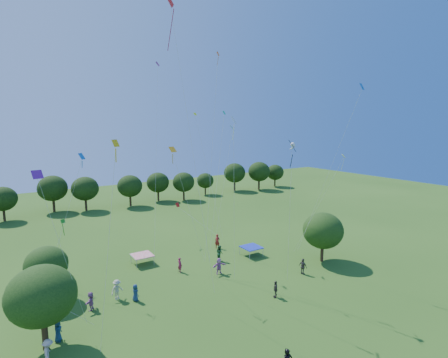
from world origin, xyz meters
TOP-DOWN VIEW (x-y plane):
  - near_tree_west at (-14.80, 14.38)m, footprint 4.69×4.69m
  - near_tree_north at (-13.73, 22.09)m, footprint 3.71×3.71m
  - near_tree_east at (14.07, 14.81)m, footprint 4.60×4.60m
  - treeline at (-1.73, 55.43)m, footprint 88.01×8.77m
  - tent_red_stripe at (-3.73, 25.36)m, footprint 2.20×2.20m
  - tent_blue at (8.28, 20.70)m, footprint 2.20×2.20m
  - crowd_person_0 at (-7.19, 17.59)m, footprint 0.58×0.84m
  - crowd_person_1 at (-1.10, 21.06)m, footprint 0.51×0.67m
  - crowd_person_2 at (4.19, 21.43)m, footprint 0.50×0.91m
  - crowd_person_3 at (-14.84, 12.38)m, footprint 0.68×1.26m
  - crowd_person_4 at (9.60, 13.44)m, footprint 0.53×1.04m
  - crowd_person_5 at (2.20, 18.39)m, footprint 1.64×0.65m
  - crowd_person_6 at (-12.47, 24.95)m, footprint 0.85×0.68m
  - crowd_person_7 at (-12.79, 25.53)m, footprint 0.82×0.67m
  - crowd_person_9 at (-8.49, 18.75)m, footprint 1.33×0.93m
  - crowd_person_10 at (3.84, 11.23)m, footprint 0.84×1.02m
  - crowd_person_11 at (-10.91, 18.16)m, footprint 1.26×1.55m
  - crowd_person_12 at (-13.92, 14.90)m, footprint 0.76×0.91m
  - crowd_person_13 at (6.14, 25.07)m, footprint 0.75×0.81m
  - pirate_kite at (5.18, 10.98)m, footprint 1.29×1.36m
  - red_high_kite at (-4.31, 13.66)m, footprint 3.42×1.29m
  - small_kite_0 at (2.45, 19.66)m, footprint 2.20×0.76m
  - small_kite_1 at (-10.99, 9.32)m, footprint 1.61×1.18m
  - small_kite_2 at (-2.18, 18.82)m, footprint 4.17×1.11m
  - small_kite_3 at (-11.94, 24.88)m, footprint 1.67×0.32m
  - small_kite_4 at (12.22, 10.86)m, footprint 1.10×7.05m
  - small_kite_5 at (-0.41, 27.89)m, footprint 3.75×6.31m
  - small_kite_6 at (0.59, 13.36)m, footprint 1.24×1.39m
  - small_kite_7 at (2.33, 18.46)m, footprint 1.54×1.09m
  - small_kite_8 at (3.24, 29.05)m, footprint 4.16×4.66m
  - small_kite_9 at (-14.57, 13.04)m, footprint 3.50×0.67m
  - small_kite_10 at (5.25, 26.83)m, footprint 2.73×2.79m
  - small_kite_11 at (6.68, 23.22)m, footprint 2.42×1.06m
  - small_kite_12 at (-10.32, 23.74)m, footprint 3.70×1.79m
  - small_kite_13 at (-14.15, 13.30)m, footprint 2.84×0.92m
  - small_kite_14 at (11.70, 11.93)m, footprint 0.86×5.94m

SIDE VIEW (x-z plane):
  - crowd_person_6 at x=-12.47m, z-range 0.00..1.52m
  - crowd_person_0 at x=-7.19m, z-range 0.00..1.56m
  - crowd_person_10 at x=3.84m, z-range 0.00..1.59m
  - crowd_person_1 at x=-1.10m, z-range 0.00..1.60m
  - crowd_person_11 at x=-10.91m, z-range 0.00..1.61m
  - crowd_person_12 at x=-13.92m, z-range 0.00..1.62m
  - crowd_person_4 at x=9.60m, z-range 0.00..1.72m
  - crowd_person_5 at x=2.20m, z-range 0.00..1.73m
  - crowd_person_13 at x=6.14m, z-range 0.00..1.82m
  - crowd_person_2 at x=4.19m, z-range 0.00..1.84m
  - crowd_person_3 at x=-14.84m, z-range 0.00..1.84m
  - crowd_person_9 at x=-8.49m, z-range 0.00..1.87m
  - crowd_person_7 at x=-12.79m, z-range 0.00..1.90m
  - tent_red_stripe at x=-3.73m, z-range 0.49..1.59m
  - tent_blue at x=8.28m, z-range 0.49..1.59m
  - near_tree_north at x=-13.73m, z-range 0.82..5.81m
  - near_tree_east at x=14.07m, z-range 0.81..6.57m
  - near_tree_west at x=-14.80m, z-range 0.96..7.11m
  - treeline at x=-1.73m, z-range 0.70..7.48m
  - small_kite_9 at x=-14.57m, z-range 2.55..6.31m
  - small_kite_8 at x=3.24m, z-range 2.64..6.87m
  - small_kite_3 at x=-11.94m, z-range 2.87..8.14m
  - small_kite_14 at x=11.70m, z-range 4.37..15.96m
  - small_kite_13 at x=-14.15m, z-range 5.03..16.63m
  - small_kite_12 at x=-10.32m, z-range 5.27..17.04m
  - small_kite_1 at x=-10.99m, z-range 4.81..18.40m
  - small_kite_2 at x=-2.18m, z-range 5.43..17.81m
  - small_kite_7 at x=2.33m, z-range 4.32..20.10m
  - small_kite_10 at x=5.25m, z-range 4.33..20.21m
  - small_kite_11 at x=6.68m, z-range 5.79..20.11m
  - small_kite_6 at x=0.59m, z-range 6.14..21.24m
  - pirate_kite at x=5.18m, z-range 7.15..20.27m
  - small_kite_4 at x=12.22m, z-range 6.54..24.76m
  - small_kite_0 at x=2.45m, z-range 5.66..27.37m
  - small_kite_5 at x=-0.41m, z-range 6.61..28.45m
  - red_high_kite at x=-4.31m, z-range 8.45..32.19m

